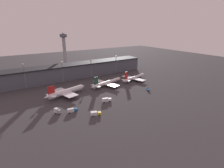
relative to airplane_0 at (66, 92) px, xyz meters
name	(u,v)px	position (x,y,z in m)	size (l,w,h in m)	color
ground	(110,100)	(27.60, -28.77, -3.85)	(600.00, 600.00, 0.00)	#383538
terminal_building	(74,71)	(27.60, 50.00, 4.59)	(177.39, 21.09, 16.77)	#4C515B
airplane_0	(66,92)	(0.00, 0.00, 0.00)	(41.38, 28.54, 12.55)	silver
airplane_1	(107,83)	(44.31, 4.23, -0.71)	(42.89, 31.05, 12.45)	white
airplane_2	(134,78)	(79.59, 3.58, -0.87)	(41.36, 29.89, 12.54)	silver
service_vehicle_0	(148,89)	(69.93, -29.08, -2.62)	(4.65, 5.58, 2.63)	#195199
service_vehicle_1	(106,100)	(23.03, -30.15, -1.91)	(7.88, 3.70, 3.47)	white
service_vehicle_2	(57,111)	(-15.97, -28.14, -1.77)	(4.21, 5.25, 3.86)	#9EA3A8
service_vehicle_3	(72,110)	(-6.65, -32.10, -2.10)	(7.17, 2.74, 3.08)	#195199
service_vehicle_4	(95,113)	(5.08, -45.29, -2.14)	(7.36, 4.75, 3.00)	gold
lamp_post_0	(24,73)	(-26.33, 40.72, 12.04)	(1.80, 1.80, 24.98)	slate
lamp_post_1	(62,69)	(10.73, 40.72, 10.79)	(1.80, 1.80, 22.71)	slate
lamp_post_2	(91,66)	(44.85, 40.72, 10.04)	(1.80, 1.80, 21.38)	slate
lamp_post_3	(116,62)	(80.13, 40.72, 10.46)	(1.80, 1.80, 22.13)	slate
control_tower	(64,49)	(31.11, 91.41, 25.44)	(9.00, 9.00, 51.02)	#99999E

